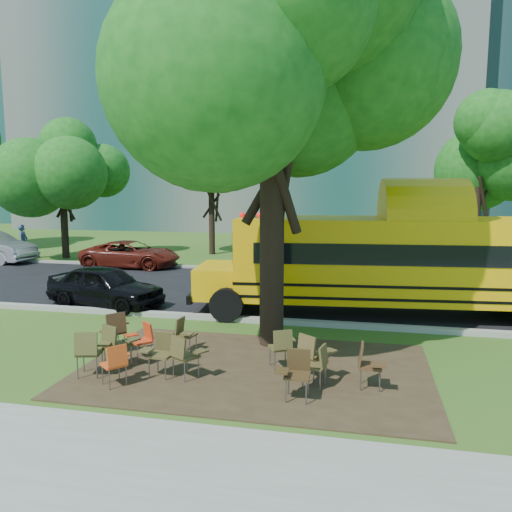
% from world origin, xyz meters
% --- Properties ---
extents(ground, '(160.00, 160.00, 0.00)m').
position_xyz_m(ground, '(0.00, 0.00, 0.00)').
color(ground, '#305A1C').
rests_on(ground, ground).
extents(sidewalk, '(60.00, 4.00, 0.04)m').
position_xyz_m(sidewalk, '(0.00, -5.00, 0.02)').
color(sidewalk, gray).
rests_on(sidewalk, ground).
extents(dirt_patch, '(7.00, 4.50, 0.03)m').
position_xyz_m(dirt_patch, '(1.00, -0.50, 0.01)').
color(dirt_patch, '#382819').
rests_on(dirt_patch, ground).
extents(asphalt_road, '(80.00, 8.00, 0.04)m').
position_xyz_m(asphalt_road, '(0.00, 7.00, 0.02)').
color(asphalt_road, black).
rests_on(asphalt_road, ground).
extents(kerb_near, '(80.00, 0.25, 0.14)m').
position_xyz_m(kerb_near, '(0.00, 3.00, 0.07)').
color(kerb_near, gray).
rests_on(kerb_near, ground).
extents(kerb_far, '(80.00, 0.25, 0.14)m').
position_xyz_m(kerb_far, '(0.00, 11.10, 0.07)').
color(kerb_far, gray).
rests_on(kerb_far, ground).
extents(building_main, '(38.00, 16.00, 22.00)m').
position_xyz_m(building_main, '(-8.00, 36.00, 11.00)').
color(building_main, slate).
rests_on(building_main, ground).
extents(bg_tree_0, '(5.20, 5.20, 7.18)m').
position_xyz_m(bg_tree_0, '(-12.00, 13.00, 4.57)').
color(bg_tree_0, black).
rests_on(bg_tree_0, ground).
extents(bg_tree_2, '(4.80, 4.80, 6.62)m').
position_xyz_m(bg_tree_2, '(-5.00, 16.00, 4.21)').
color(bg_tree_2, black).
rests_on(bg_tree_2, ground).
extents(bg_tree_3, '(5.60, 5.60, 7.84)m').
position_xyz_m(bg_tree_3, '(8.00, 14.00, 5.03)').
color(bg_tree_3, black).
rests_on(bg_tree_3, ground).
extents(main_tree, '(7.20, 7.20, 9.81)m').
position_xyz_m(main_tree, '(1.05, 1.18, 6.19)').
color(main_tree, black).
rests_on(main_tree, ground).
extents(school_bus, '(11.71, 3.59, 2.82)m').
position_xyz_m(school_bus, '(4.58, 4.56, 1.63)').
color(school_bus, '#E6A807').
rests_on(school_bus, ground).
extents(chair_0, '(0.64, 0.68, 0.95)m').
position_xyz_m(chair_0, '(-2.03, -1.56, 0.59)').
color(chair_0, '#4A4720').
rests_on(chair_0, ground).
extents(chair_1, '(0.77, 0.60, 0.94)m').
position_xyz_m(chair_1, '(-1.75, -1.05, 0.58)').
color(chair_1, '#43401D').
rests_on(chair_1, ground).
extents(chair_2, '(0.56, 0.71, 0.83)m').
position_xyz_m(chair_2, '(-1.32, -1.88, 0.51)').
color(chair_2, '#DB4B17').
rests_on(chair_2, ground).
extents(chair_3, '(0.60, 0.52, 0.88)m').
position_xyz_m(chair_3, '(-0.71, -1.20, 0.54)').
color(chair_3, '#4E4422').
rests_on(chair_3, ground).
extents(chair_4, '(0.74, 0.58, 0.88)m').
position_xyz_m(chair_4, '(-0.20, -1.29, 0.55)').
color(chair_4, '#473D1E').
rests_on(chair_4, ground).
extents(chair_5, '(0.58, 0.53, 0.89)m').
position_xyz_m(chair_5, '(2.02, -1.73, 0.55)').
color(chair_5, '#402E16').
rests_on(chair_5, ground).
extents(chair_6, '(0.49, 0.62, 0.83)m').
position_xyz_m(chair_6, '(2.33, -1.14, 0.52)').
color(chair_6, brown).
rests_on(chair_6, ground).
extents(chair_7, '(0.79, 0.62, 0.92)m').
position_xyz_m(chair_7, '(2.20, -0.79, 0.57)').
color(chair_7, brown).
rests_on(chair_7, ground).
extents(chair_8, '(0.65, 0.82, 0.96)m').
position_xyz_m(chair_8, '(-2.24, -0.17, 0.59)').
color(chair_8, '#4D341B').
rests_on(chair_8, ground).
extents(chair_9, '(0.70, 0.55, 0.81)m').
position_xyz_m(chair_9, '(-1.48, -0.39, 0.50)').
color(chair_9, red).
rests_on(chair_9, ground).
extents(chair_10, '(0.47, 0.57, 0.80)m').
position_xyz_m(chair_10, '(-0.75, 0.20, 0.49)').
color(chair_10, brown).
rests_on(chair_10, ground).
extents(chair_11, '(0.58, 0.69, 0.86)m').
position_xyz_m(chair_11, '(1.54, -0.33, 0.53)').
color(chair_11, brown).
rests_on(chair_11, ground).
extents(chair_12, '(0.50, 0.56, 0.86)m').
position_xyz_m(chair_12, '(3.24, -1.02, 0.53)').
color(chair_12, '#4B301B').
rests_on(chair_12, ground).
extents(black_car, '(4.02, 2.30, 1.29)m').
position_xyz_m(black_car, '(-4.66, 3.80, 0.64)').
color(black_car, black).
rests_on(black_car, ground).
extents(bg_car_red, '(4.48, 2.15, 1.23)m').
position_xyz_m(bg_car_red, '(-7.25, 10.80, 0.62)').
color(bg_car_red, '#56160E').
rests_on(bg_car_red, ground).
extents(pedestrian_a, '(0.57, 0.73, 1.77)m').
position_xyz_m(pedestrian_a, '(-13.83, 12.13, 0.89)').
color(pedestrian_a, '#37467C').
rests_on(pedestrian_a, ground).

